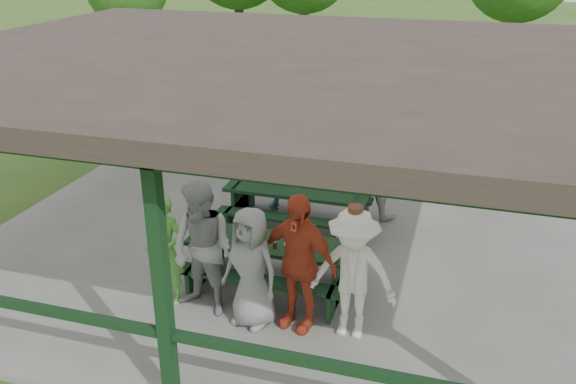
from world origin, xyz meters
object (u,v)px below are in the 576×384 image
(picnic_table_near, at_px, (271,258))
(contestant_red, at_px, (298,262))
(farm_trailer, at_px, (288,96))
(contestant_green, at_px, (165,250))
(spectator_blue, at_px, (245,147))
(contestant_white_fedora, at_px, (353,274))
(spectator_lblue, at_px, (285,166))
(picnic_table_far, at_px, (297,203))
(spectator_grey, at_px, (377,170))
(pickup_truck, at_px, (372,91))
(contestant_grey_mid, at_px, (251,268))
(contestant_grey_left, at_px, (203,250))

(picnic_table_near, xyz_separation_m, contestant_red, (0.63, -0.79, 0.48))
(contestant_red, height_order, farm_trailer, contestant_red)
(contestant_green, bearing_deg, contestant_red, 0.61)
(picnic_table_near, height_order, spectator_blue, spectator_blue)
(contestant_white_fedora, bearing_deg, spectator_lblue, 121.06)
(picnic_table_far, height_order, contestant_green, contestant_green)
(spectator_grey, xyz_separation_m, pickup_truck, (-1.21, 6.57, -0.14))
(contestant_grey_mid, xyz_separation_m, contestant_white_fedora, (1.31, 0.14, 0.05))
(contestant_red, height_order, spectator_lblue, contestant_red)
(picnic_table_far, xyz_separation_m, spectator_lblue, (-0.45, 0.78, 0.38))
(contestant_grey_left, bearing_deg, contestant_green, -172.35)
(contestant_white_fedora, bearing_deg, contestant_green, -178.32)
(contestant_green, distance_m, spectator_lblue, 3.61)
(contestant_grey_mid, relative_size, pickup_truck, 0.28)
(picnic_table_far, bearing_deg, picnic_table_near, -84.76)
(contestant_grey_mid, height_order, contestant_red, contestant_red)
(contestant_white_fedora, bearing_deg, pickup_truck, 100.30)
(contestant_grey_mid, xyz_separation_m, spectator_blue, (-1.67, 4.25, 0.09))
(picnic_table_near, relative_size, pickup_truck, 0.40)
(pickup_truck, height_order, farm_trailer, pickup_truck)
(picnic_table_far, bearing_deg, spectator_grey, 37.42)
(contestant_green, relative_size, contestant_grey_left, 0.85)
(contestant_green, distance_m, farm_trailer, 9.97)
(contestant_red, bearing_deg, contestant_grey_mid, -152.02)
(spectator_grey, distance_m, pickup_truck, 6.68)
(contestant_grey_left, bearing_deg, spectator_grey, 80.25)
(contestant_white_fedora, xyz_separation_m, farm_trailer, (-3.85, 9.90, -0.37))
(spectator_lblue, bearing_deg, pickup_truck, -111.77)
(contestant_grey_left, distance_m, spectator_lblue, 3.63)
(farm_trailer, bearing_deg, contestant_grey_left, -97.21)
(contestant_green, xyz_separation_m, spectator_blue, (-0.36, 4.09, 0.12))
(spectator_blue, bearing_deg, picnic_table_far, 117.92)
(spectator_grey, bearing_deg, picnic_table_near, 94.79)
(picnic_table_far, distance_m, contestant_grey_left, 2.93)
(contestant_grey_mid, distance_m, spectator_grey, 4.01)
(contestant_white_fedora, relative_size, farm_trailer, 0.51)
(picnic_table_far, xyz_separation_m, contestant_red, (0.81, -2.79, 0.48))
(contestant_grey_mid, bearing_deg, spectator_grey, 91.90)
(contestant_grey_left, bearing_deg, picnic_table_far, 94.97)
(picnic_table_far, distance_m, contestant_red, 2.95)
(farm_trailer, bearing_deg, contestant_white_fedora, -86.39)
(picnic_table_far, distance_m, contestant_green, 3.00)
(picnic_table_near, height_order, picnic_table_far, same)
(spectator_lblue, height_order, spectator_grey, spectator_grey)
(picnic_table_near, height_order, contestant_white_fedora, contestant_white_fedora)
(picnic_table_near, bearing_deg, spectator_blue, 116.23)
(contestant_red, bearing_deg, contestant_grey_left, -162.41)
(picnic_table_near, distance_m, contestant_red, 1.12)
(contestant_green, height_order, contestant_grey_left, contestant_grey_left)
(contestant_red, xyz_separation_m, spectator_lblue, (-1.27, 3.57, -0.10))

